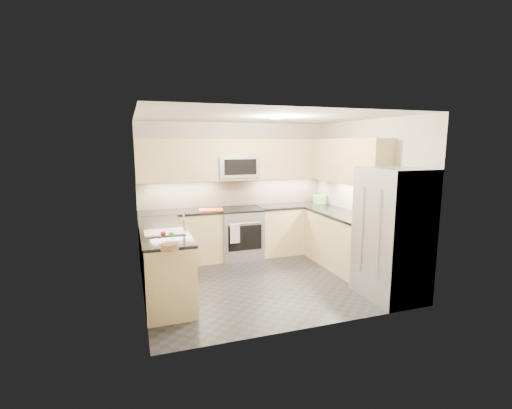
% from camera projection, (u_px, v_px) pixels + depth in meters
% --- Properties ---
extents(floor, '(3.60, 3.20, 0.00)m').
position_uv_depth(floor, '(263.00, 280.00, 5.81)').
color(floor, '#222227').
rests_on(floor, ground).
extents(ceiling, '(3.60, 3.20, 0.02)m').
position_uv_depth(ceiling, '(264.00, 117.00, 5.40)').
color(ceiling, beige).
rests_on(ceiling, wall_back).
extents(wall_back, '(3.60, 0.02, 2.50)m').
position_uv_depth(wall_back, '(235.00, 189.00, 7.09)').
color(wall_back, beige).
rests_on(wall_back, floor).
extents(wall_front, '(3.60, 0.02, 2.50)m').
position_uv_depth(wall_front, '(313.00, 223.00, 4.11)').
color(wall_front, beige).
rests_on(wall_front, floor).
extents(wall_left, '(0.02, 3.20, 2.50)m').
position_uv_depth(wall_left, '(139.00, 208.00, 5.02)').
color(wall_left, beige).
rests_on(wall_left, floor).
extents(wall_right, '(0.02, 3.20, 2.50)m').
position_uv_depth(wall_right, '(365.00, 196.00, 6.18)').
color(wall_right, beige).
rests_on(wall_right, floor).
extents(base_cab_back_left, '(1.42, 0.60, 0.90)m').
position_uv_depth(base_cab_back_left, '(181.00, 238.00, 6.59)').
color(base_cab_back_left, '#DAC183').
rests_on(base_cab_back_left, floor).
extents(base_cab_back_right, '(1.42, 0.60, 0.90)m').
position_uv_depth(base_cab_back_right, '(292.00, 229.00, 7.30)').
color(base_cab_back_right, '#DAC183').
rests_on(base_cab_back_right, floor).
extents(base_cab_right, '(0.60, 1.70, 0.90)m').
position_uv_depth(base_cab_right, '(342.00, 242.00, 6.36)').
color(base_cab_right, '#DAC183').
rests_on(base_cab_right, floor).
extents(base_cab_peninsula, '(0.60, 2.00, 0.90)m').
position_uv_depth(base_cab_peninsula, '(164.00, 263.00, 5.25)').
color(base_cab_peninsula, '#DAC183').
rests_on(base_cab_peninsula, floor).
extents(countertop_back_left, '(1.42, 0.63, 0.04)m').
position_uv_depth(countertop_back_left, '(180.00, 212.00, 6.52)').
color(countertop_back_left, black).
rests_on(countertop_back_left, base_cab_back_left).
extents(countertop_back_right, '(1.42, 0.63, 0.04)m').
position_uv_depth(countertop_back_right, '(293.00, 206.00, 7.22)').
color(countertop_back_right, black).
rests_on(countertop_back_right, base_cab_back_right).
extents(countertop_right, '(0.63, 1.70, 0.04)m').
position_uv_depth(countertop_right, '(343.00, 215.00, 6.28)').
color(countertop_right, black).
rests_on(countertop_right, base_cab_right).
extents(countertop_peninsula, '(0.63, 2.00, 0.04)m').
position_uv_depth(countertop_peninsula, '(163.00, 230.00, 5.17)').
color(countertop_peninsula, black).
rests_on(countertop_peninsula, base_cab_peninsula).
extents(upper_cab_back, '(3.60, 0.35, 0.75)m').
position_uv_depth(upper_cab_back, '(237.00, 159.00, 6.84)').
color(upper_cab_back, '#DAC183').
rests_on(upper_cab_back, wall_back).
extents(upper_cab_right, '(0.35, 1.95, 0.75)m').
position_uv_depth(upper_cab_right, '(348.00, 161.00, 6.29)').
color(upper_cab_right, '#DAC183').
rests_on(upper_cab_right, wall_right).
extents(backsplash_back, '(3.60, 0.01, 0.51)m').
position_uv_depth(backsplash_back, '(235.00, 192.00, 7.10)').
color(backsplash_back, tan).
rests_on(backsplash_back, wall_back).
extents(backsplash_right, '(0.01, 2.30, 0.51)m').
position_uv_depth(backsplash_right, '(349.00, 196.00, 6.61)').
color(backsplash_right, tan).
rests_on(backsplash_right, wall_right).
extents(gas_range, '(0.76, 0.65, 0.91)m').
position_uv_depth(gas_range, '(240.00, 233.00, 6.92)').
color(gas_range, gray).
rests_on(gas_range, floor).
extents(range_cooktop, '(0.76, 0.65, 0.03)m').
position_uv_depth(range_cooktop, '(240.00, 209.00, 6.84)').
color(range_cooktop, black).
rests_on(range_cooktop, gas_range).
extents(oven_door_glass, '(0.62, 0.02, 0.45)m').
position_uv_depth(oven_door_glass, '(245.00, 238.00, 6.61)').
color(oven_door_glass, black).
rests_on(oven_door_glass, gas_range).
extents(oven_handle, '(0.60, 0.02, 0.02)m').
position_uv_depth(oven_handle, '(245.00, 223.00, 6.55)').
color(oven_handle, '#B2B5BA').
rests_on(oven_handle, gas_range).
extents(microwave, '(0.76, 0.40, 0.40)m').
position_uv_depth(microwave, '(237.00, 166.00, 6.83)').
color(microwave, '#9E9FA5').
rests_on(microwave, upper_cab_back).
extents(microwave_door, '(0.60, 0.01, 0.28)m').
position_uv_depth(microwave_door, '(241.00, 167.00, 6.64)').
color(microwave_door, black).
rests_on(microwave_door, microwave).
extents(refrigerator, '(0.70, 0.90, 1.80)m').
position_uv_depth(refrigerator, '(392.00, 234.00, 5.05)').
color(refrigerator, '#A8ABB0').
rests_on(refrigerator, floor).
extents(fridge_handle_left, '(0.02, 0.02, 1.20)m').
position_uv_depth(fridge_handle_left, '(378.00, 236.00, 4.76)').
color(fridge_handle_left, '#B2B5BA').
rests_on(fridge_handle_left, refrigerator).
extents(fridge_handle_right, '(0.02, 0.02, 1.20)m').
position_uv_depth(fridge_handle_right, '(361.00, 229.00, 5.09)').
color(fridge_handle_right, '#B2B5BA').
rests_on(fridge_handle_right, refrigerator).
extents(sink_basin, '(0.52, 0.38, 0.16)m').
position_uv_depth(sink_basin, '(165.00, 237.00, 4.95)').
color(sink_basin, white).
rests_on(sink_basin, base_cab_peninsula).
extents(faucet, '(0.03, 0.03, 0.28)m').
position_uv_depth(faucet, '(184.00, 221.00, 5.00)').
color(faucet, silver).
rests_on(faucet, countertop_peninsula).
extents(utensil_bowl, '(0.35, 0.35, 0.16)m').
position_uv_depth(utensil_bowl, '(320.00, 199.00, 7.37)').
color(utensil_bowl, '#53A446').
rests_on(utensil_bowl, countertop_back_right).
extents(cutting_board, '(0.47, 0.37, 0.01)m').
position_uv_depth(cutting_board, '(211.00, 210.00, 6.63)').
color(cutting_board, '#CD4713').
rests_on(cutting_board, countertop_back_left).
extents(fruit_basket, '(0.24, 0.24, 0.07)m').
position_uv_depth(fruit_basket, '(169.00, 247.00, 4.15)').
color(fruit_basket, olive).
rests_on(fruit_basket, countertop_peninsula).
extents(fruit_apple, '(0.07, 0.07, 0.07)m').
position_uv_depth(fruit_apple, '(163.00, 234.00, 4.41)').
color(fruit_apple, '#B31614').
rests_on(fruit_apple, fruit_basket).
extents(fruit_pear, '(0.07, 0.07, 0.07)m').
position_uv_depth(fruit_pear, '(172.00, 235.00, 4.37)').
color(fruit_pear, green).
rests_on(fruit_pear, fruit_basket).
extents(dish_towel_check, '(0.18, 0.03, 0.34)m').
position_uv_depth(dish_towel_check, '(235.00, 234.00, 6.50)').
color(dish_towel_check, silver).
rests_on(dish_towel_check, oven_handle).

